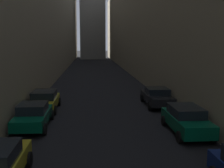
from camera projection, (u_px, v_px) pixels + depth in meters
ground_plane at (96, 74)px, 45.04m from camera, size 264.00×264.00×0.00m
building_block_right at (172, 16)px, 46.61m from camera, size 14.67×108.00×19.09m
parked_car_left_third at (33, 115)px, 16.64m from camera, size 1.95×4.52×1.48m
parked_car_left_far at (45, 100)px, 20.78m from camera, size 2.02×4.26×1.51m
parked_car_right_third at (186, 119)px, 15.57m from camera, size 1.96×4.41×1.51m
parked_car_right_far at (157, 96)px, 22.35m from camera, size 2.05×4.59×1.46m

